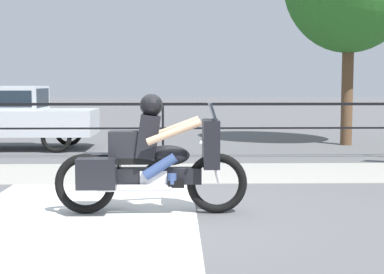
% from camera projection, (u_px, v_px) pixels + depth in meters
% --- Properties ---
extents(ground_plane, '(120.00, 120.00, 0.00)m').
position_uv_depth(ground_plane, '(153.00, 214.00, 7.46)').
color(ground_plane, '#565659').
extents(sidewalk_band, '(44.00, 2.40, 0.01)m').
position_uv_depth(sidewalk_band, '(160.00, 173.00, 10.84)').
color(sidewalk_band, '#99968E').
rests_on(sidewalk_band, ground).
extents(crosswalk_band, '(2.92, 6.00, 0.01)m').
position_uv_depth(crosswalk_band, '(79.00, 218.00, 7.24)').
color(crosswalk_band, silver).
rests_on(crosswalk_band, ground).
extents(fence_railing, '(36.00, 0.05, 1.23)m').
position_uv_depth(fence_railing, '(163.00, 115.00, 12.72)').
color(fence_railing, black).
rests_on(fence_railing, ground).
extents(motorcycle, '(2.45, 0.76, 1.53)m').
position_uv_depth(motorcycle, '(149.00, 161.00, 7.44)').
color(motorcycle, black).
rests_on(motorcycle, ground).
extents(parked_car, '(4.30, 1.73, 1.58)m').
position_uv_depth(parked_car, '(5.00, 113.00, 14.64)').
color(parked_car, '#B7BCC4').
rests_on(parked_car, ground).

